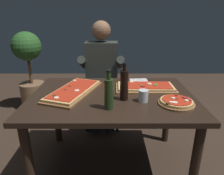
{
  "coord_description": "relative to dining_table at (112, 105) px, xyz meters",
  "views": [
    {
      "loc": [
        0.0,
        -1.6,
        1.4
      ],
      "look_at": [
        0.0,
        0.05,
        0.79
      ],
      "focal_mm": 32.14,
      "sensor_mm": 36.0,
      "label": 1
    }
  ],
  "objects": [
    {
      "name": "potted_plant_corner",
      "position": [
        -1.23,
        1.3,
        -0.01
      ],
      "size": [
        0.41,
        0.41,
        1.17
      ],
      "color": "#846042",
      "rests_on": "ground_plane"
    },
    {
      "name": "dining_table",
      "position": [
        0.0,
        0.0,
        0.0
      ],
      "size": [
        1.4,
        0.96,
        0.74
      ],
      "color": "black",
      "rests_on": "ground_plane"
    },
    {
      "name": "pizza_rectangular_front",
      "position": [
        0.31,
        0.14,
        0.12
      ],
      "size": [
        0.55,
        0.27,
        0.05
      ],
      "color": "olive",
      "rests_on": "dining_table"
    },
    {
      "name": "napkin_cutlery_set",
      "position": [
        0.28,
        0.39,
        0.1
      ],
      "size": [
        0.19,
        0.12,
        0.01
      ],
      "color": "white",
      "rests_on": "dining_table"
    },
    {
      "name": "oil_bottle_amber",
      "position": [
        0.1,
        -0.1,
        0.22
      ],
      "size": [
        0.07,
        0.07,
        0.31
      ],
      "color": "black",
      "rests_on": "dining_table"
    },
    {
      "name": "pizza_round_far",
      "position": [
        0.5,
        -0.2,
        0.11
      ],
      "size": [
        0.28,
        0.28,
        0.05
      ],
      "color": "brown",
      "rests_on": "dining_table"
    },
    {
      "name": "tumbler_near_camera",
      "position": [
        0.25,
        -0.13,
        0.14
      ],
      "size": [
        0.08,
        0.08,
        0.1
      ],
      "color": "silver",
      "rests_on": "dining_table"
    },
    {
      "name": "wine_bottle_dark",
      "position": [
        -0.02,
        -0.26,
        0.22
      ],
      "size": [
        0.07,
        0.07,
        0.29
      ],
      "color": "#233819",
      "rests_on": "dining_table"
    },
    {
      "name": "diner_chair",
      "position": [
        -0.12,
        0.86,
        -0.16
      ],
      "size": [
        0.44,
        0.44,
        0.87
      ],
      "color": "black",
      "rests_on": "ground_plane"
    },
    {
      "name": "seated_diner",
      "position": [
        -0.12,
        0.74,
        0.1
      ],
      "size": [
        0.53,
        0.41,
        1.33
      ],
      "color": "#23232D",
      "rests_on": "ground_plane"
    },
    {
      "name": "ground_plane",
      "position": [
        0.0,
        0.0,
        -0.64
      ],
      "size": [
        6.4,
        6.4,
        0.0
      ],
      "primitive_type": "plane",
      "color": "#38281E"
    },
    {
      "name": "pizza_rectangular_left",
      "position": [
        -0.34,
        0.05,
        0.11
      ],
      "size": [
        0.48,
        0.68,
        0.05
      ],
      "color": "brown",
      "rests_on": "dining_table"
    }
  ]
}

